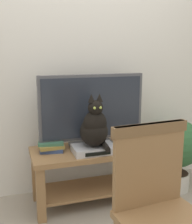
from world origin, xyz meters
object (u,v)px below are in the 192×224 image
(tv, at_px, (92,110))
(book_stack, at_px, (51,146))
(media_box, at_px, (94,149))
(cat, at_px, (95,127))
(potted_plant, at_px, (177,148))
(tv_stand, at_px, (94,165))
(wooden_chair, at_px, (160,202))

(tv, xyz_separation_m, book_stack, (-0.37, -0.02, -0.29))
(tv, relative_size, media_box, 2.61)
(media_box, xyz_separation_m, cat, (0.00, -0.01, 0.20))
(book_stack, bearing_deg, media_box, -22.51)
(tv, height_order, book_stack, tv)
(tv, xyz_separation_m, potted_plant, (0.83, -0.10, -0.41))
(tv_stand, relative_size, tv, 1.18)
(cat, distance_m, wooden_chair, 0.98)
(tv_stand, height_order, wooden_chair, wooden_chair)
(wooden_chair, bearing_deg, tv, 92.05)
(wooden_chair, height_order, potted_plant, wooden_chair)
(media_box, distance_m, potted_plant, 0.87)
(media_box, bearing_deg, wooden_chair, -85.78)
(tv, distance_m, media_box, 0.35)
(tv, distance_m, book_stack, 0.48)
(tv_stand, bearing_deg, cat, -106.23)
(tv_stand, xyz_separation_m, media_box, (-0.03, -0.09, 0.19))
(media_box, bearing_deg, cat, -85.47)
(media_box, relative_size, cat, 0.79)
(tv_stand, distance_m, potted_plant, 0.84)
(media_box, distance_m, wooden_chair, 0.98)
(cat, bearing_deg, book_stack, 155.59)
(media_box, bearing_deg, tv, 78.85)
(tv_stand, height_order, potted_plant, potted_plant)
(potted_plant, bearing_deg, tv_stand, 177.70)
(cat, distance_m, book_stack, 0.42)
(tv, bearing_deg, book_stack, -177.22)
(tv_stand, bearing_deg, wooden_chair, -87.81)
(tv_stand, height_order, tv, tv)
(tv_stand, bearing_deg, book_stack, 172.16)
(tv, xyz_separation_m, cat, (-0.03, -0.17, -0.11))
(tv_stand, xyz_separation_m, wooden_chair, (0.04, -1.07, 0.21))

